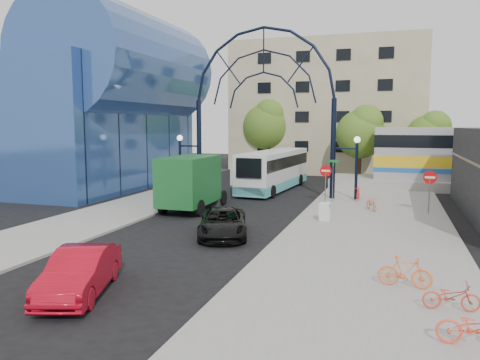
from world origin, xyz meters
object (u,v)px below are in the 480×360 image
(bike_near_b, at_px, (358,194))
(bike_far_a, at_px, (451,296))
(street_name_sign, at_px, (333,171))
(city_bus, at_px, (274,170))
(do_not_enter_sign, at_px, (430,182))
(bike_near_a, at_px, (372,203))
(gateway_arch, at_px, (263,77))
(tree_north_b, at_px, (268,124))
(tree_north_c, at_px, (430,135))
(stop_sign, at_px, (326,174))
(red_sedan, at_px, (80,272))
(sandwich_board, at_px, (325,210))
(bike_far_b, at_px, (405,272))
(black_suv, at_px, (223,223))
(green_truck, at_px, (195,183))
(bike_far_c, at_px, (477,328))
(tree_north_a, at_px, (362,131))

(bike_near_b, distance_m, bike_far_a, 18.98)
(street_name_sign, distance_m, city_bus, 7.36)
(do_not_enter_sign, distance_m, bike_near_a, 3.49)
(gateway_arch, distance_m, tree_north_b, 16.72)
(gateway_arch, distance_m, bike_near_b, 10.49)
(gateway_arch, height_order, tree_north_c, gateway_arch)
(stop_sign, bearing_deg, red_sedan, -104.58)
(stop_sign, relative_size, street_name_sign, 0.89)
(sandwich_board, xyz_separation_m, city_bus, (-5.67, 11.73, 0.89))
(gateway_arch, xyz_separation_m, bike_near_b, (6.80, -0.39, -7.98))
(gateway_arch, height_order, red_sedan, gateway_arch)
(bike_near_b, distance_m, bike_far_b, 17.23)
(tree_north_b, relative_size, bike_near_b, 5.24)
(tree_north_c, bearing_deg, black_suv, -111.98)
(tree_north_b, height_order, bike_far_b, tree_north_b)
(gateway_arch, relative_size, bike_far_a, 8.99)
(street_name_sign, height_order, green_truck, green_truck)
(gateway_arch, bearing_deg, do_not_enter_sign, -19.99)
(gateway_arch, relative_size, bike_near_b, 8.94)
(gateway_arch, distance_m, street_name_sign, 8.38)
(bike_far_c, bearing_deg, sandwich_board, 24.58)
(bike_far_a, bearing_deg, street_name_sign, 12.58)
(do_not_enter_sign, bearing_deg, red_sedan, -123.36)
(stop_sign, relative_size, bike_far_c, 1.41)
(do_not_enter_sign, relative_size, bike_near_a, 1.62)
(tree_north_a, relative_size, city_bus, 0.61)
(street_name_sign, bearing_deg, black_suv, -108.63)
(gateway_arch, xyz_separation_m, city_bus, (-0.07, 3.71, -6.92))
(bike_far_b, bearing_deg, black_suv, 63.13)
(green_truck, xyz_separation_m, bike_far_c, (13.54, -14.90, -1.08))
(street_name_sign, height_order, black_suv, street_name_sign)
(tree_north_c, relative_size, bike_near_b, 4.26)
(sandwich_board, height_order, city_bus, city_bus)
(bike_near_b, height_order, bike_far_c, bike_far_c)
(street_name_sign, distance_m, bike_far_a, 18.46)
(sandwich_board, distance_m, tree_north_c, 23.17)
(gateway_arch, relative_size, green_truck, 2.06)
(tree_north_a, height_order, bike_near_b, tree_north_a)
(tree_north_b, xyz_separation_m, bike_far_b, (13.31, -33.34, -4.65))
(stop_sign, distance_m, tree_north_a, 14.23)
(tree_north_a, height_order, bike_far_a, tree_north_a)
(do_not_enter_sign, distance_m, tree_north_b, 25.09)
(sandwich_board, bearing_deg, tree_north_a, 88.50)
(tree_north_b, relative_size, bike_near_a, 5.23)
(stop_sign, bearing_deg, bike_far_c, -72.30)
(tree_north_c, bearing_deg, street_name_sign, -114.31)
(tree_north_b, bearing_deg, gateway_arch, -76.32)
(green_truck, height_order, bike_far_a, green_truck)
(bike_far_b, bearing_deg, sandwich_board, 27.38)
(bike_near_a, relative_size, bike_far_c, 0.87)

